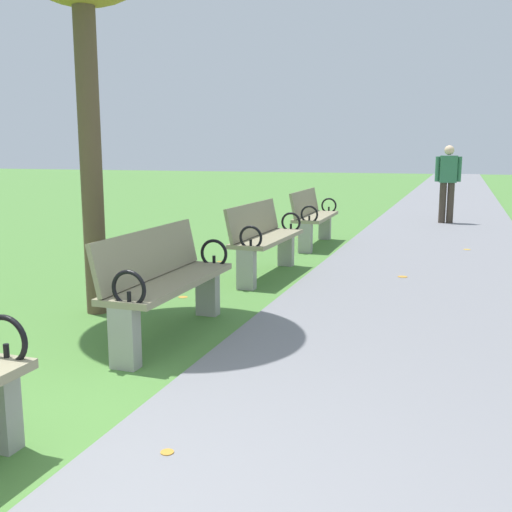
{
  "coord_description": "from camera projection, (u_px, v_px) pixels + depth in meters",
  "views": [
    {
      "loc": [
        1.75,
        -1.63,
        1.54
      ],
      "look_at": [
        -0.05,
        3.63,
        0.55
      ],
      "focal_mm": 41.87,
      "sensor_mm": 36.0,
      "label": 1
    }
  ],
  "objects": [
    {
      "name": "park_bench_2",
      "position": [
        165.0,
        280.0,
        4.89
      ],
      "size": [
        0.47,
        1.6,
        0.9
      ],
      "color": "gray",
      "rests_on": "ground"
    },
    {
      "name": "paved_walkway",
      "position": [
        449.0,
        200.0,
        18.65
      ],
      "size": [
        2.84,
        44.0,
        0.02
      ],
      "primitive_type": "cube",
      "color": "slate",
      "rests_on": "ground"
    },
    {
      "name": "park_bench_4",
      "position": [
        313.0,
        216.0,
        9.69
      ],
      "size": [
        0.5,
        1.61,
        0.9
      ],
      "color": "gray",
      "rests_on": "ground"
    },
    {
      "name": "park_bench_3",
      "position": [
        264.0,
        237.0,
        7.31
      ],
      "size": [
        0.51,
        1.61,
        0.9
      ],
      "color": "gray",
      "rests_on": "ground"
    },
    {
      "name": "pedestrian_walking",
      "position": [
        448.0,
        180.0,
        12.5
      ],
      "size": [
        0.53,
        0.26,
        1.62
      ],
      "color": "#3D3328",
      "rests_on": "paved_walkway"
    },
    {
      "name": "scattered_leaves",
      "position": [
        245.0,
        350.0,
        4.6
      ],
      "size": [
        4.17,
        10.68,
        0.02
      ],
      "color": "#93511E",
      "rests_on": "ground"
    }
  ]
}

